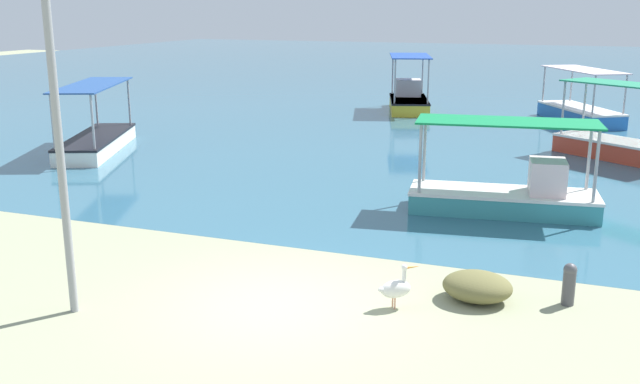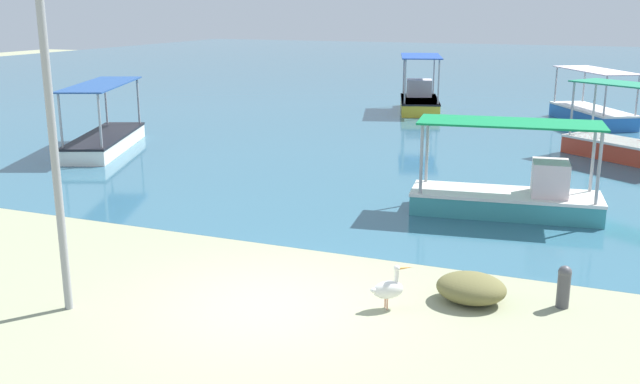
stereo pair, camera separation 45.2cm
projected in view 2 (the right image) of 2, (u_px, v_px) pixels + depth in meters
name	position (u px, v px, depth m)	size (l,w,h in m)	color
ground	(268.00, 304.00, 12.76)	(120.00, 120.00, 0.00)	gray
harbor_water	(538.00, 74.00, 55.80)	(110.00, 90.00, 0.00)	#326279
fishing_boat_far_left	(419.00, 99.00, 36.16)	(3.07, 4.89, 2.79)	gold
fishing_boat_near_left	(631.00, 146.00, 24.45)	(4.68, 3.92, 2.62)	#C93F2A
fishing_boat_center	(105.00, 137.00, 26.32)	(3.62, 5.89, 2.45)	white
fishing_boat_far_right	(592.00, 112.00, 32.40)	(4.05, 5.34, 2.41)	blue
fishing_boat_outer	(511.00, 194.00, 18.13)	(4.90, 2.21, 2.39)	teal
pelican	(388.00, 289.00, 12.49)	(0.69, 0.59, 0.80)	#E0997A
lamp_post	(52.00, 133.00, 11.80)	(0.28, 0.28, 5.58)	gray
mooring_bollard	(564.00, 285.00, 12.54)	(0.24, 0.24, 0.78)	#47474C
net_pile	(471.00, 288.00, 12.81)	(1.26, 1.07, 0.53)	brown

